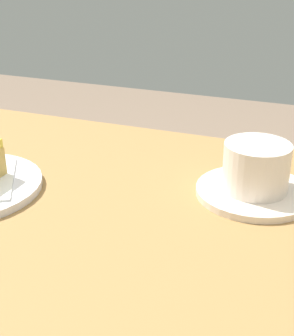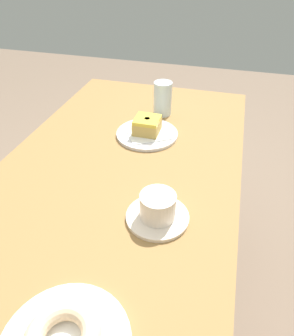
{
  "view_description": "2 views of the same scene",
  "coord_description": "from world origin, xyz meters",
  "px_view_note": "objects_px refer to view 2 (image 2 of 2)",
  "views": [
    {
      "loc": [
        -0.24,
        0.42,
        1.01
      ],
      "look_at": [
        -0.04,
        -0.08,
        0.77
      ],
      "focal_mm": 52.92,
      "sensor_mm": 36.0,
      "label": 1
    },
    {
      "loc": [
        -0.66,
        -0.27,
        1.25
      ],
      "look_at": [
        -0.01,
        -0.09,
        0.74
      ],
      "focal_mm": 33.36,
      "sensor_mm": 36.0,
      "label": 2
    }
  ],
  "objects_px": {
    "water_glass": "(163,99)",
    "coffee_cup": "(158,209)",
    "plate_glazed_square": "(147,134)",
    "donut_glazed_square": "(147,125)"
  },
  "relations": [
    {
      "from": "water_glass",
      "to": "coffee_cup",
      "type": "relative_size",
      "value": 0.81
    },
    {
      "from": "donut_glazed_square",
      "to": "coffee_cup",
      "type": "xyz_separation_m",
      "value": [
        -0.35,
        -0.12,
        -0.01
      ]
    },
    {
      "from": "plate_glazed_square",
      "to": "donut_glazed_square",
      "type": "xyz_separation_m",
      "value": [
        0.0,
        -0.0,
        0.03
      ]
    },
    {
      "from": "donut_glazed_square",
      "to": "water_glass",
      "type": "height_order",
      "value": "water_glass"
    },
    {
      "from": "plate_glazed_square",
      "to": "coffee_cup",
      "type": "bearing_deg",
      "value": -161.03
    },
    {
      "from": "coffee_cup",
      "to": "water_glass",
      "type": "bearing_deg",
      "value": 11.87
    },
    {
      "from": "plate_glazed_square",
      "to": "donut_glazed_square",
      "type": "bearing_deg",
      "value": -14.04
    },
    {
      "from": "water_glass",
      "to": "coffee_cup",
      "type": "xyz_separation_m",
      "value": [
        -0.52,
        -0.11,
        -0.03
      ]
    },
    {
      "from": "donut_glazed_square",
      "to": "water_glass",
      "type": "xyz_separation_m",
      "value": [
        0.16,
        -0.01,
        0.02
      ]
    },
    {
      "from": "plate_glazed_square",
      "to": "coffee_cup",
      "type": "distance_m",
      "value": 0.38
    }
  ]
}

